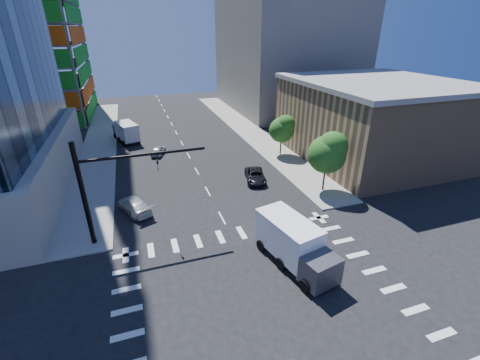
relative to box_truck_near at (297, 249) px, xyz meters
name	(u,v)px	position (x,y,z in m)	size (l,w,h in m)	color
ground	(271,310)	(-3.56, -3.50, -1.56)	(160.00, 160.00, 0.00)	black
road_markings	(271,310)	(-3.56, -3.50, -1.56)	(20.00, 20.00, 0.01)	silver
sidewalk_ne	(246,129)	(8.94, 36.50, -1.49)	(5.00, 60.00, 0.15)	gray
sidewalk_nw	(100,143)	(-16.06, 36.50, -1.49)	(5.00, 60.00, 0.15)	gray
commercial_building	(374,119)	(21.44, 18.50, 3.75)	(20.50, 22.50, 10.60)	#937455
bg_building_ne	(286,43)	(23.44, 51.50, 12.44)	(24.00, 30.00, 28.00)	slate
signal_mast_nw	(102,184)	(-13.56, 8.00, 3.93)	(10.20, 0.40, 9.00)	black
tree_south	(329,152)	(9.06, 10.40, 3.13)	(4.16, 4.16, 6.82)	#382316
tree_north	(283,128)	(9.36, 22.40, 2.43)	(3.54, 3.52, 5.78)	#382316
car_nb_far	(255,176)	(2.57, 15.37, -0.90)	(2.21, 4.79, 1.33)	black
car_sb_near	(135,205)	(-11.53, 12.45, -0.84)	(2.01, 4.94, 1.43)	silver
car_sb_mid	(158,150)	(-7.65, 28.38, -0.91)	(1.53, 3.81, 1.30)	#B3B7BB
box_truck_near	(297,249)	(0.00, 0.00, 0.00)	(4.22, 7.18, 3.53)	black
box_truck_far	(126,132)	(-11.99, 36.56, -0.15)	(4.27, 6.58, 3.19)	black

